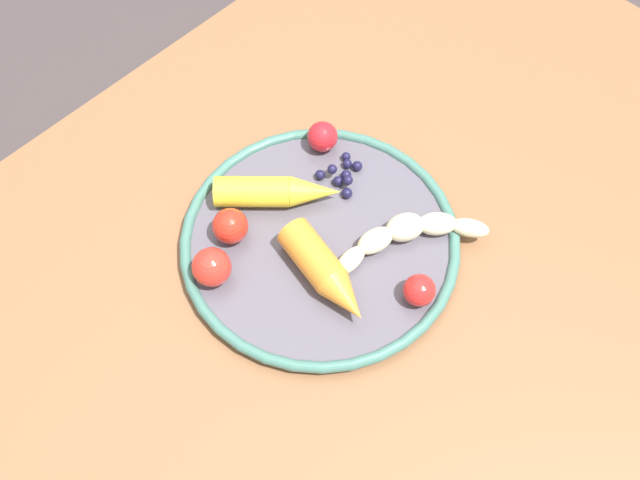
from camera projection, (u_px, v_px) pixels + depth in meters
The scene contains 11 objects.
ground_plane at pixel (322, 456), 1.46m from camera, with size 6.00×6.00×0.00m, color #3D3536.
dining_table at pixel (324, 308), 0.89m from camera, with size 1.13×0.72×0.77m.
plate at pixel (320, 241), 0.80m from camera, with size 0.30×0.30×0.02m.
banana at pixel (407, 234), 0.79m from camera, with size 0.16×0.10×0.03m.
carrot_orange at pixel (326, 273), 0.76m from camera, with size 0.06×0.13×0.04m.
carrot_yellow at pixel (278, 192), 0.81m from camera, with size 0.12×0.12×0.03m.
blueberry_pile at pixel (342, 174), 0.83m from camera, with size 0.05×0.05×0.02m.
tomato_near at pixel (212, 267), 0.76m from camera, with size 0.04×0.04×0.04m, color red.
tomato_mid at pixel (419, 290), 0.75m from camera, with size 0.03×0.03×0.03m, color red.
tomato_far at pixel (230, 226), 0.78m from camera, with size 0.04×0.04×0.04m, color red.
tomato_extra at pixel (323, 137), 0.85m from camera, with size 0.03×0.03×0.03m, color red.
Camera 1 is at (-0.28, -0.26, 1.47)m, focal length 42.37 mm.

